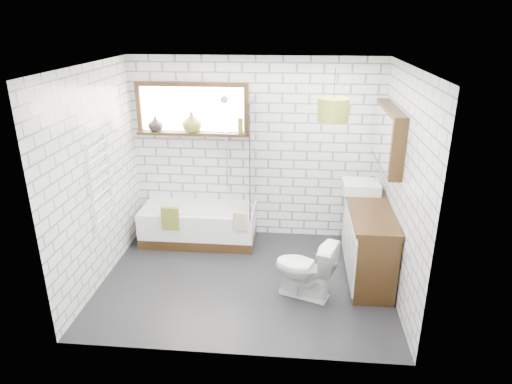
# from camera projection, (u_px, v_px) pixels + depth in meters

# --- Properties ---
(floor) EXTENTS (3.40, 2.60, 0.01)m
(floor) POSITION_uv_depth(u_px,v_px,m) (246.00, 280.00, 5.50)
(floor) COLOR black
(floor) RESTS_ON ground
(ceiling) EXTENTS (3.40, 2.60, 0.01)m
(ceiling) POSITION_uv_depth(u_px,v_px,m) (244.00, 65.00, 4.59)
(ceiling) COLOR white
(ceiling) RESTS_ON ground
(wall_back) EXTENTS (3.40, 0.01, 2.50)m
(wall_back) POSITION_uv_depth(u_px,v_px,m) (256.00, 150.00, 6.26)
(wall_back) COLOR white
(wall_back) RESTS_ON ground
(wall_front) EXTENTS (3.40, 0.01, 2.50)m
(wall_front) POSITION_uv_depth(u_px,v_px,m) (227.00, 235.00, 3.83)
(wall_front) COLOR white
(wall_front) RESTS_ON ground
(wall_left) EXTENTS (0.01, 2.60, 2.50)m
(wall_left) POSITION_uv_depth(u_px,v_px,m) (96.00, 177.00, 5.19)
(wall_left) COLOR white
(wall_left) RESTS_ON ground
(wall_right) EXTENTS (0.01, 2.60, 2.50)m
(wall_right) POSITION_uv_depth(u_px,v_px,m) (402.00, 187.00, 4.90)
(wall_right) COLOR white
(wall_right) RESTS_ON ground
(window) EXTENTS (1.52, 0.16, 0.68)m
(window) POSITION_uv_depth(u_px,v_px,m) (192.00, 110.00, 6.09)
(window) COLOR black
(window) RESTS_ON wall_back
(towel_radiator) EXTENTS (0.06, 0.52, 1.00)m
(towel_radiator) POSITION_uv_depth(u_px,v_px,m) (101.00, 182.00, 5.21)
(towel_radiator) COLOR white
(towel_radiator) RESTS_ON wall_left
(mirror_cabinet) EXTENTS (0.16, 1.20, 0.70)m
(mirror_cabinet) POSITION_uv_depth(u_px,v_px,m) (388.00, 137.00, 5.32)
(mirror_cabinet) COLOR black
(mirror_cabinet) RESTS_ON wall_right
(shower_riser) EXTENTS (0.02, 0.02, 1.30)m
(shower_riser) POSITION_uv_depth(u_px,v_px,m) (226.00, 143.00, 6.21)
(shower_riser) COLOR silver
(shower_riser) RESTS_ON wall_back
(bathtub) EXTENTS (1.55, 0.69, 0.50)m
(bathtub) POSITION_uv_depth(u_px,v_px,m) (199.00, 224.00, 6.36)
(bathtub) COLOR white
(bathtub) RESTS_ON floor
(shower_screen) EXTENTS (0.02, 0.72, 1.50)m
(shower_screen) POSITION_uv_depth(u_px,v_px,m) (253.00, 157.00, 5.93)
(shower_screen) COLOR white
(shower_screen) RESTS_ON bathtub
(towel_green) EXTENTS (0.23, 0.06, 0.31)m
(towel_green) POSITION_uv_depth(u_px,v_px,m) (170.00, 219.00, 5.98)
(towel_green) COLOR olive
(towel_green) RESTS_ON bathtub
(towel_beige) EXTENTS (0.19, 0.05, 0.24)m
(towel_beige) POSITION_uv_depth(u_px,v_px,m) (240.00, 221.00, 5.91)
(towel_beige) COLOR tan
(towel_beige) RESTS_ON bathtub
(vanity) EXTENTS (0.49, 1.52, 0.87)m
(vanity) POSITION_uv_depth(u_px,v_px,m) (368.00, 240.00, 5.53)
(vanity) COLOR black
(vanity) RESTS_ON floor
(basin) EXTENTS (0.46, 0.40, 0.13)m
(basin) POSITION_uv_depth(u_px,v_px,m) (361.00, 187.00, 5.81)
(basin) COLOR white
(basin) RESTS_ON vanity
(tap) EXTENTS (0.03, 0.03, 0.16)m
(tap) POSITION_uv_depth(u_px,v_px,m) (374.00, 182.00, 5.78)
(tap) COLOR silver
(tap) RESTS_ON vanity
(toilet) EXTENTS (0.59, 0.77, 0.69)m
(toilet) POSITION_uv_depth(u_px,v_px,m) (304.00, 268.00, 5.07)
(toilet) COLOR white
(toilet) RESTS_ON floor
(vase_olive) EXTENTS (0.34, 0.34, 0.27)m
(vase_olive) POSITION_uv_depth(u_px,v_px,m) (192.00, 124.00, 6.13)
(vase_olive) COLOR olive
(vase_olive) RESTS_ON window
(vase_dark) EXTENTS (0.24, 0.24, 0.21)m
(vase_dark) POSITION_uv_depth(u_px,v_px,m) (155.00, 125.00, 6.18)
(vase_dark) COLOR black
(vase_dark) RESTS_ON window
(bottle) EXTENTS (0.08, 0.08, 0.20)m
(bottle) POSITION_uv_depth(u_px,v_px,m) (240.00, 127.00, 6.08)
(bottle) COLOR olive
(bottle) RESTS_ON window
(pendant) EXTENTS (0.31, 0.31, 0.23)m
(pendant) POSITION_uv_depth(u_px,v_px,m) (333.00, 110.00, 4.53)
(pendant) COLOR olive
(pendant) RESTS_ON ceiling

